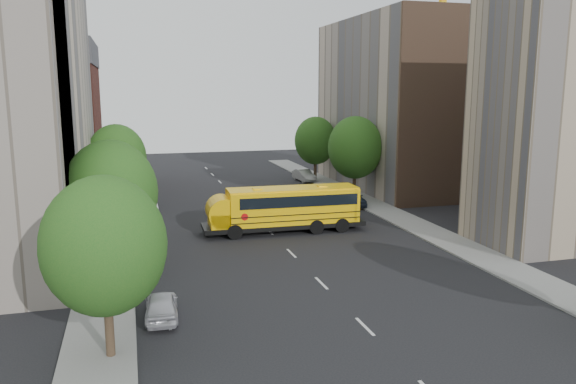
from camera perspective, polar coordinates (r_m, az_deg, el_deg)
name	(u,v)px	position (r m, az deg, el deg)	size (l,w,h in m)	color
ground	(283,245)	(38.85, -0.47, -5.44)	(120.00, 120.00, 0.00)	black
sidewalk_left	(111,238)	(42.42, -17.54, -4.49)	(3.00, 80.00, 0.12)	slate
sidewalk_right	(401,218)	(47.46, 11.42, -2.65)	(3.00, 80.00, 0.12)	slate
lane_markings	(253,215)	(48.27, -3.61, -2.31)	(0.15, 64.00, 0.01)	silver
building_left_cream	(2,98)	(42.84, -27.05, 8.47)	(10.00, 26.00, 20.00)	beige
building_left_redbrick	(49,129)	(64.70, -23.10, 5.93)	(10.00, 15.00, 13.00)	maroon
building_right_near	(559,121)	(42.14, 25.81, 6.51)	(10.00, 7.00, 17.00)	tan
building_right_far	(395,104)	(62.62, 10.77, 8.75)	(10.00, 22.00, 18.00)	tan
building_right_sidewall	(450,107)	(53.00, 16.11, 8.26)	(10.10, 0.30, 18.00)	brown
street_tree_0	(104,246)	(22.87, -18.16, -5.23)	(4.80, 4.80, 7.41)	#38281C
street_tree_1	(111,193)	(32.57, -17.54, -0.08)	(5.12, 5.12, 7.90)	#38281C
street_tree_2	(117,158)	(50.40, -17.00, 3.36)	(4.99, 4.99, 7.71)	#38281C
street_tree_4	(355,148)	(54.51, 6.83, 4.50)	(5.25, 5.25, 8.10)	#38281C
street_tree_5	(315,141)	(65.73, 2.80, 5.23)	(4.86, 4.86, 7.51)	#38281C
school_bus	(282,207)	(42.00, -0.60, -1.54)	(12.27, 3.29, 3.44)	black
safari_truck	(324,207)	(45.26, 3.63, -1.52)	(5.92, 3.07, 2.41)	black
parked_car_0	(162,305)	(27.43, -12.72, -11.17)	(1.50, 3.73, 1.27)	#BCBBC3
parked_car_1	(147,212)	(47.03, -14.14, -1.98)	(1.65, 4.74, 1.56)	silver
parked_car_2	(136,194)	(55.24, -15.14, -0.20)	(2.62, 5.69, 1.58)	black
parked_car_4	(351,197)	(52.14, 6.44, -0.54)	(1.81, 4.50, 1.53)	#2D3A4F
parked_car_5	(304,175)	(65.67, 1.64, 1.71)	(1.46, 4.18, 1.38)	#9C9C96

